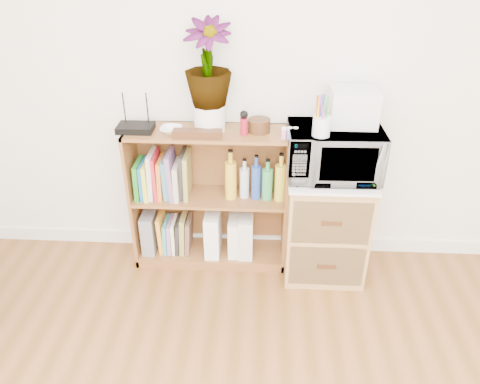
{
  "coord_description": "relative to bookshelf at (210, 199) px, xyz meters",
  "views": [
    {
      "loc": [
        -0.01,
        -0.49,
        2.04
      ],
      "look_at": [
        -0.14,
        1.95,
        0.62
      ],
      "focal_mm": 35.0,
      "sensor_mm": 36.0,
      "label": 1
    }
  ],
  "objects": [
    {
      "name": "small_appliance",
      "position": [
        0.84,
        -0.02,
        0.65
      ],
      "size": [
        0.27,
        0.22,
        0.21
      ],
      "primitive_type": "cube",
      "color": "silver",
      "rests_on": "microwave"
    },
    {
      "name": "router",
      "position": [
        -0.43,
        -0.02,
        0.49
      ],
      "size": [
        0.21,
        0.15,
        0.04
      ],
      "primitive_type": "cube",
      "color": "black",
      "rests_on": "bookshelf"
    },
    {
      "name": "wooden_bowl",
      "position": [
        0.31,
        0.01,
        0.51
      ],
      "size": [
        0.13,
        0.13,
        0.08
      ],
      "primitive_type": "cylinder",
      "color": "#3A2010",
      "rests_on": "bookshelf"
    },
    {
      "name": "magazine_holder_left",
      "position": [
        0.02,
        -0.01,
        -0.25
      ],
      "size": [
        0.1,
        0.25,
        0.31
      ],
      "primitive_type": "cube",
      "color": "white",
      "rests_on": "bookshelf"
    },
    {
      "name": "bookshelf",
      "position": [
        0.0,
        0.0,
        0.0
      ],
      "size": [
        1.0,
        0.3,
        0.95
      ],
      "primitive_type": "cube",
      "color": "brown",
      "rests_on": "ground"
    },
    {
      "name": "plant_pot",
      "position": [
        0.01,
        0.02,
        0.55
      ],
      "size": [
        0.18,
        0.18,
        0.16
      ],
      "primitive_type": "cylinder",
      "color": "white",
      "rests_on": "bookshelf"
    },
    {
      "name": "kokeshi_doll",
      "position": [
        0.22,
        -0.04,
        0.53
      ],
      "size": [
        0.04,
        0.04,
        0.1
      ],
      "primitive_type": "cylinder",
      "color": "maroon",
      "rests_on": "bookshelf"
    },
    {
      "name": "wicker_unit",
      "position": [
        0.75,
        -0.08,
        -0.12
      ],
      "size": [
        0.5,
        0.45,
        0.7
      ],
      "primitive_type": "cube",
      "color": "#9E7542",
      "rests_on": "ground"
    },
    {
      "name": "pen_cup",
      "position": [
        0.65,
        -0.19,
        0.6
      ],
      "size": [
        0.1,
        0.1,
        0.11
      ],
      "primitive_type": "cylinder",
      "color": "white",
      "rests_on": "microwave"
    },
    {
      "name": "magazine_holder_right",
      "position": [
        0.24,
        -0.01,
        -0.26
      ],
      "size": [
        0.09,
        0.24,
        0.3
      ],
      "primitive_type": "cube",
      "color": "silver",
      "rests_on": "bookshelf"
    },
    {
      "name": "liquor_bottles",
      "position": [
        0.29,
        0.0,
        0.17
      ],
      "size": [
        0.38,
        0.07,
        0.32
      ],
      "color": "gold",
      "rests_on": "bookshelf"
    },
    {
      "name": "skirting_board",
      "position": [
        0.35,
        0.14,
        -0.42
      ],
      "size": [
        4.0,
        0.02,
        0.1
      ],
      "primitive_type": "cube",
      "color": "white",
      "rests_on": "ground"
    },
    {
      "name": "file_box",
      "position": [
        -0.42,
        0.0,
        -0.26
      ],
      "size": [
        0.09,
        0.23,
        0.29
      ],
      "primitive_type": "cube",
      "color": "slate",
      "rests_on": "bookshelf"
    },
    {
      "name": "paint_jars",
      "position": [
        0.49,
        -0.09,
        0.5
      ],
      "size": [
        0.11,
        0.04,
        0.06
      ],
      "primitive_type": "cube",
      "color": "pink",
      "rests_on": "bookshelf"
    },
    {
      "name": "cookbooks",
      "position": [
        -0.29,
        -0.0,
        0.16
      ],
      "size": [
        0.34,
        0.2,
        0.31
      ],
      "color": "#228125",
      "rests_on": "bookshelf"
    },
    {
      "name": "potted_plant",
      "position": [
        0.01,
        0.02,
        0.88
      ],
      "size": [
        0.27,
        0.27,
        0.49
      ],
      "primitive_type": "imported",
      "color": "#33752F",
      "rests_on": "plant_pot"
    },
    {
      "name": "white_bowl",
      "position": [
        -0.21,
        -0.03,
        0.49
      ],
      "size": [
        0.13,
        0.13,
        0.03
      ],
      "primitive_type": "imported",
      "color": "white",
      "rests_on": "bookshelf"
    },
    {
      "name": "magazine_holder_mid",
      "position": [
        0.17,
        -0.01,
        -0.27
      ],
      "size": [
        0.09,
        0.22,
        0.27
      ],
      "primitive_type": "cube",
      "color": "white",
      "rests_on": "bookshelf"
    },
    {
      "name": "microwave",
      "position": [
        0.75,
        -0.08,
        0.39
      ],
      "size": [
        0.55,
        0.38,
        0.3
      ],
      "primitive_type": "imported",
      "rotation": [
        0.0,
        0.0,
        0.02
      ],
      "color": "white",
      "rests_on": "wicker_unit"
    },
    {
      "name": "lower_books",
      "position": [
        -0.24,
        0.0,
        -0.28
      ],
      "size": [
        0.22,
        0.19,
        0.28
      ],
      "color": "orange",
      "rests_on": "bookshelf"
    },
    {
      "name": "trinket_box",
      "position": [
        -0.04,
        -0.1,
        0.5
      ],
      "size": [
        0.29,
        0.07,
        0.05
      ],
      "primitive_type": "cube",
      "color": "#3B2110",
      "rests_on": "bookshelf"
    }
  ]
}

